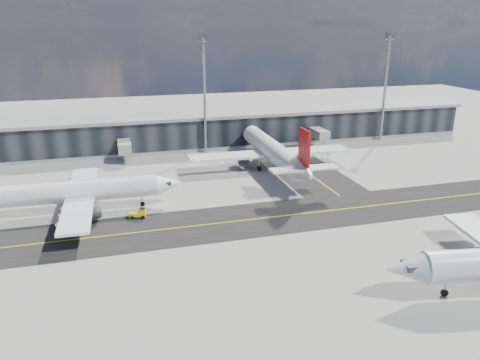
{
  "coord_description": "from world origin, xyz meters",
  "views": [
    {
      "loc": [
        -22.79,
        -64.62,
        31.11
      ],
      "look_at": [
        -1.68,
        10.14,
        5.0
      ],
      "focal_mm": 35.0,
      "sensor_mm": 36.0,
      "label": 1
    }
  ],
  "objects_px": {
    "airliner_af": "(71,192)",
    "service_van": "(307,147)",
    "baggage_tug": "(139,213)",
    "airliner_redtail": "(273,151)"
  },
  "relations": [
    {
      "from": "service_van",
      "to": "airliner_redtail",
      "type": "bearing_deg",
      "value": -163.22
    },
    {
      "from": "airliner_redtail",
      "to": "service_van",
      "type": "relative_size",
      "value": 9.24
    },
    {
      "from": "baggage_tug",
      "to": "service_van",
      "type": "height_order",
      "value": "baggage_tug"
    },
    {
      "from": "airliner_redtail",
      "to": "service_van",
      "type": "xyz_separation_m",
      "value": [
        14.53,
        14.22,
        -3.61
      ]
    },
    {
      "from": "airliner_redtail",
      "to": "airliner_af",
      "type": "bearing_deg",
      "value": -159.94
    },
    {
      "from": "airliner_af",
      "to": "service_van",
      "type": "bearing_deg",
      "value": 118.63
    },
    {
      "from": "airliner_af",
      "to": "service_van",
      "type": "xyz_separation_m",
      "value": [
        56.25,
        28.57,
        -3.05
      ]
    },
    {
      "from": "airliner_af",
      "to": "airliner_redtail",
      "type": "height_order",
      "value": "airliner_redtail"
    },
    {
      "from": "airliner_redtail",
      "to": "service_van",
      "type": "bearing_deg",
      "value": 45.44
    },
    {
      "from": "airliner_af",
      "to": "baggage_tug",
      "type": "height_order",
      "value": "airliner_af"
    }
  ]
}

